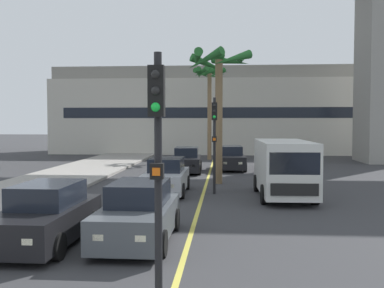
{
  "coord_description": "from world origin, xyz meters",
  "views": [
    {
      "loc": [
        0.94,
        1.42,
        3.14
      ],
      "look_at": [
        0.0,
        14.0,
        2.51
      ],
      "focal_mm": 41.37,
      "sensor_mm": 36.0,
      "label": 1
    }
  ],
  "objects_px": {
    "car_queue_third": "(231,159)",
    "palm_tree_near_median": "(209,83)",
    "car_queue_fourth": "(166,177)",
    "car_queue_front": "(187,161)",
    "palm_tree_mid_median": "(219,75)",
    "traffic_light_median_near": "(157,150)",
    "delivery_van": "(284,167)",
    "car_queue_fifth": "(139,214)",
    "traffic_light_median_far": "(214,132)",
    "car_queue_second": "(46,216)"
  },
  "relations": [
    {
      "from": "car_queue_third",
      "to": "palm_tree_near_median",
      "type": "bearing_deg",
      "value": 102.57
    },
    {
      "from": "car_queue_fourth",
      "to": "car_queue_front",
      "type": "bearing_deg",
      "value": 88.64
    },
    {
      "from": "car_queue_third",
      "to": "palm_tree_mid_median",
      "type": "relative_size",
      "value": 0.61
    },
    {
      "from": "car_queue_front",
      "to": "palm_tree_mid_median",
      "type": "xyz_separation_m",
      "value": [
        2.07,
        -4.82,
        4.78
      ]
    },
    {
      "from": "car_queue_front",
      "to": "car_queue_third",
      "type": "distance_m",
      "value": 3.29
    },
    {
      "from": "traffic_light_median_near",
      "to": "palm_tree_near_median",
      "type": "height_order",
      "value": "palm_tree_near_median"
    },
    {
      "from": "delivery_van",
      "to": "car_queue_fifth",
      "type": "bearing_deg",
      "value": -123.46
    },
    {
      "from": "car_queue_fifth",
      "to": "car_queue_front",
      "type": "bearing_deg",
      "value": 90.43
    },
    {
      "from": "car_queue_front",
      "to": "traffic_light_median_far",
      "type": "relative_size",
      "value": 0.99
    },
    {
      "from": "car_queue_third",
      "to": "car_queue_fifth",
      "type": "distance_m",
      "value": 17.85
    },
    {
      "from": "car_queue_front",
      "to": "delivery_van",
      "type": "bearing_deg",
      "value": -61.39
    },
    {
      "from": "car_queue_fifth",
      "to": "traffic_light_median_near",
      "type": "bearing_deg",
      "value": -75.38
    },
    {
      "from": "traffic_light_median_near",
      "to": "car_queue_third",
      "type": "bearing_deg",
      "value": 86.33
    },
    {
      "from": "car_queue_second",
      "to": "palm_tree_near_median",
      "type": "height_order",
      "value": "palm_tree_near_median"
    },
    {
      "from": "car_queue_second",
      "to": "palm_tree_mid_median",
      "type": "bearing_deg",
      "value": 69.71
    },
    {
      "from": "car_queue_fourth",
      "to": "traffic_light_median_far",
      "type": "height_order",
      "value": "traffic_light_median_far"
    },
    {
      "from": "car_queue_third",
      "to": "palm_tree_mid_median",
      "type": "bearing_deg",
      "value": -96.26
    },
    {
      "from": "palm_tree_near_median",
      "to": "traffic_light_median_far",
      "type": "bearing_deg",
      "value": -87.22
    },
    {
      "from": "delivery_van",
      "to": "traffic_light_median_far",
      "type": "xyz_separation_m",
      "value": [
        -2.89,
        0.67,
        1.43
      ]
    },
    {
      "from": "car_queue_fifth",
      "to": "delivery_van",
      "type": "relative_size",
      "value": 0.78
    },
    {
      "from": "car_queue_second",
      "to": "car_queue_fifth",
      "type": "relative_size",
      "value": 1.0
    },
    {
      "from": "car_queue_third",
      "to": "delivery_van",
      "type": "bearing_deg",
      "value": -79.17
    },
    {
      "from": "car_queue_front",
      "to": "car_queue_third",
      "type": "xyz_separation_m",
      "value": [
        2.79,
        1.74,
        0.0
      ]
    },
    {
      "from": "palm_tree_near_median",
      "to": "palm_tree_mid_median",
      "type": "height_order",
      "value": "palm_tree_near_median"
    },
    {
      "from": "car_queue_second",
      "to": "car_queue_front",
      "type": "bearing_deg",
      "value": 82.36
    },
    {
      "from": "delivery_van",
      "to": "traffic_light_median_far",
      "type": "relative_size",
      "value": 1.26
    },
    {
      "from": "car_queue_fifth",
      "to": "traffic_light_median_far",
      "type": "bearing_deg",
      "value": 76.97
    },
    {
      "from": "car_queue_fourth",
      "to": "delivery_van",
      "type": "xyz_separation_m",
      "value": [
        5.0,
        -0.72,
        0.57
      ]
    },
    {
      "from": "car_queue_second",
      "to": "delivery_van",
      "type": "distance_m",
      "value": 10.3
    },
    {
      "from": "traffic_light_median_near",
      "to": "palm_tree_near_median",
      "type": "xyz_separation_m",
      "value": [
        -0.29,
        30.15,
        3.68
      ]
    },
    {
      "from": "traffic_light_median_near",
      "to": "car_queue_second",
      "type": "bearing_deg",
      "value": 129.55
    },
    {
      "from": "car_queue_front",
      "to": "car_queue_fourth",
      "type": "height_order",
      "value": "same"
    },
    {
      "from": "car_queue_third",
      "to": "car_queue_fourth",
      "type": "height_order",
      "value": "same"
    },
    {
      "from": "car_queue_second",
      "to": "palm_tree_mid_median",
      "type": "xyz_separation_m",
      "value": [
        4.26,
        11.54,
        4.78
      ]
    },
    {
      "from": "car_queue_front",
      "to": "traffic_light_median_far",
      "type": "height_order",
      "value": "traffic_light_median_far"
    },
    {
      "from": "car_queue_fifth",
      "to": "traffic_light_median_far",
      "type": "distance_m",
      "value": 8.22
    },
    {
      "from": "car_queue_front",
      "to": "palm_tree_mid_median",
      "type": "relative_size",
      "value": 0.61
    },
    {
      "from": "traffic_light_median_far",
      "to": "palm_tree_mid_median",
      "type": "bearing_deg",
      "value": 87.37
    },
    {
      "from": "car_queue_third",
      "to": "palm_tree_near_median",
      "type": "height_order",
      "value": "palm_tree_near_median"
    },
    {
      "from": "car_queue_front",
      "to": "car_queue_fourth",
      "type": "distance_m",
      "value": 8.11
    },
    {
      "from": "car_queue_front",
      "to": "delivery_van",
      "type": "distance_m",
      "value": 10.06
    },
    {
      "from": "palm_tree_near_median",
      "to": "palm_tree_mid_median",
      "type": "distance_m",
      "value": 14.38
    },
    {
      "from": "traffic_light_median_near",
      "to": "traffic_light_median_far",
      "type": "bearing_deg",
      "value": 87.42
    },
    {
      "from": "car_queue_fifth",
      "to": "delivery_van",
      "type": "height_order",
      "value": "delivery_van"
    },
    {
      "from": "palm_tree_mid_median",
      "to": "delivery_van",
      "type": "bearing_deg",
      "value": -55.59
    },
    {
      "from": "car_queue_second",
      "to": "traffic_light_median_near",
      "type": "distance_m",
      "value": 5.92
    },
    {
      "from": "car_queue_fourth",
      "to": "traffic_light_median_near",
      "type": "relative_size",
      "value": 0.98
    },
    {
      "from": "car_queue_second",
      "to": "traffic_light_median_near",
      "type": "height_order",
      "value": "traffic_light_median_near"
    },
    {
      "from": "traffic_light_median_near",
      "to": "delivery_van",
      "type": "bearing_deg",
      "value": 73.73
    },
    {
      "from": "traffic_light_median_near",
      "to": "palm_tree_mid_median",
      "type": "relative_size",
      "value": 0.62
    }
  ]
}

